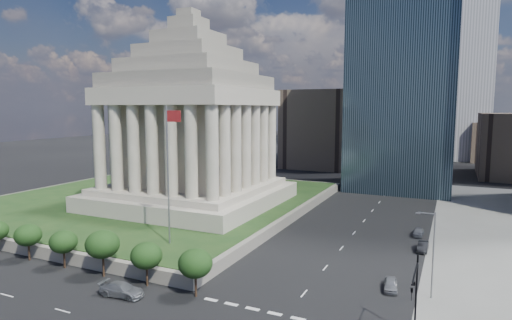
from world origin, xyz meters
The scene contains 14 objects.
ground centered at (0.00, 100.00, 0.00)m, with size 500.00×500.00×0.00m, color black.
plaza_terrace centered at (-45.00, 50.00, 0.90)m, with size 66.00×70.00×1.80m, color #6C675C.
plaza_lawn centered at (-45.00, 50.00, 1.85)m, with size 64.00×68.00×0.10m, color #193515.
war_memorial centered at (-34.00, 48.00, 21.40)m, with size 34.00×34.00×39.00m, color gray, non-canonical shape.
flagpole centered at (-21.83, 24.00, 13.11)m, with size 2.52×0.24×20.00m.
tree_row centered at (-35.50, 14.00, 3.00)m, with size 53.00×4.00×6.00m, color black, non-canonical shape.
midrise_glass centered at (2.00, 95.00, 30.00)m, with size 26.00×26.00×60.00m, color black.
building_filler_nw centered at (-30.00, 130.00, 14.00)m, with size 24.00×30.00×28.00m, color #503D37.
traffic_signal_ne centered at (12.50, 13.70, 5.25)m, with size 0.30×5.74×8.00m.
street_lamp_north centered at (13.33, 25.00, 5.66)m, with size 2.13×0.22×10.00m.
suv_grey centered at (-18.76, 10.48, 0.78)m, with size 2.18×5.36×1.55m, color slate.
parked_sedan_near centered at (9.00, 25.38, 0.67)m, with size 3.92×1.58×1.33m, color gray.
parked_sedan_mid centered at (11.50, 41.88, 0.69)m, with size 1.46×4.19×1.38m, color black.
parked_sedan_far centered at (10.23, 49.85, 0.69)m, with size 1.63×4.06×1.38m, color #5A5C62.
Camera 1 is at (15.07, -25.52, 21.44)m, focal length 30.00 mm.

